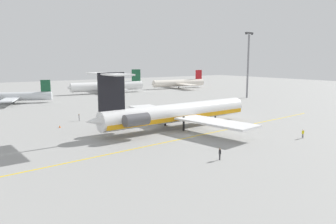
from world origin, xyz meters
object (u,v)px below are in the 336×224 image
(main_jetliner, at_px, (174,113))
(ground_crew_portside, at_px, (303,133))
(airliner_far_right, at_px, (177,83))
(safety_cone_nose, at_px, (60,126))
(ground_crew_near_nose, at_px, (210,107))
(safety_cone_wingtip, at_px, (187,108))
(ground_crew_near_tail, at_px, (79,116))
(ground_crew_starboard, at_px, (220,152))
(airliner_mid_left, at_px, (11,97))
(light_mast, at_px, (248,62))
(airliner_mid_right, at_px, (106,86))

(main_jetliner, xyz_separation_m, ground_crew_portside, (14.31, -21.07, -2.27))
(airliner_far_right, height_order, safety_cone_nose, airliner_far_right)
(ground_crew_near_nose, height_order, safety_cone_wingtip, ground_crew_near_nose)
(ground_crew_near_tail, bearing_deg, main_jetliner, -30.96)
(safety_cone_wingtip, bearing_deg, ground_crew_portside, -97.46)
(ground_crew_near_nose, distance_m, ground_crew_starboard, 47.42)
(airliner_mid_left, relative_size, safety_cone_nose, 45.71)
(ground_crew_near_nose, bearing_deg, ground_crew_starboard, 108.66)
(light_mast, bearing_deg, ground_crew_near_tail, -171.37)
(airliner_mid_right, relative_size, safety_cone_nose, 61.94)
(airliner_mid_left, distance_m, safety_cone_wingtip, 59.58)
(airliner_mid_right, distance_m, ground_crew_near_nose, 63.96)
(ground_crew_starboard, relative_size, light_mast, 0.07)
(ground_crew_starboard, xyz_separation_m, safety_cone_wingtip, (27.64, 43.17, -0.84))
(airliner_mid_left, height_order, safety_cone_wingtip, airliner_mid_left)
(airliner_far_right, relative_size, ground_crew_near_tail, 18.16)
(ground_crew_starboard, height_order, safety_cone_nose, ground_crew_starboard)
(airliner_mid_right, bearing_deg, main_jetliner, 81.25)
(ground_crew_near_tail, relative_size, safety_cone_wingtip, 3.07)
(ground_crew_portside, bearing_deg, ground_crew_near_tail, 89.45)
(airliner_far_right, bearing_deg, light_mast, 91.34)
(ground_crew_near_tail, relative_size, safety_cone_nose, 3.07)
(airliner_far_right, relative_size, ground_crew_portside, 18.48)
(ground_crew_portside, distance_m, light_mast, 67.90)
(airliner_mid_left, bearing_deg, light_mast, 177.09)
(ground_crew_starboard, distance_m, safety_cone_wingtip, 51.27)
(ground_crew_near_tail, height_order, ground_crew_portside, ground_crew_near_tail)
(safety_cone_nose, height_order, safety_cone_wingtip, same)
(airliner_mid_left, height_order, safety_cone_nose, airliner_mid_left)
(airliner_mid_right, height_order, safety_cone_wingtip, airliner_mid_right)
(airliner_mid_right, xyz_separation_m, ground_crew_near_nose, (3.55, -63.84, -1.87))
(airliner_mid_left, xyz_separation_m, ground_crew_near_tail, (7.36, -44.41, -1.20))
(ground_crew_near_tail, bearing_deg, airliner_mid_left, 123.84)
(main_jetliner, relative_size, safety_cone_nose, 76.07)
(airliner_mid_left, height_order, ground_crew_near_tail, airliner_mid_left)
(airliner_far_right, bearing_deg, airliner_mid_right, 9.41)
(ground_crew_near_tail, bearing_deg, airliner_mid_right, 84.88)
(airliner_far_right, xyz_separation_m, ground_crew_portside, (-45.96, -101.81, -1.64))
(ground_crew_near_nose, height_order, ground_crew_portside, ground_crew_near_nose)
(airliner_far_right, relative_size, safety_cone_wingtip, 55.68)
(airliner_mid_right, height_order, ground_crew_near_nose, airliner_mid_right)
(airliner_mid_right, height_order, ground_crew_starboard, airliner_mid_right)
(main_jetliner, height_order, ground_crew_portside, main_jetliner)
(airliner_far_right, height_order, ground_crew_portside, airliner_far_right)
(main_jetliner, relative_size, airliner_mid_left, 1.66)
(main_jetliner, bearing_deg, ground_crew_near_nose, 28.87)
(ground_crew_portside, height_order, safety_cone_nose, ground_crew_portside)
(airliner_mid_right, xyz_separation_m, safety_cone_nose, (-39.20, -63.51, -2.72))
(airliner_mid_left, relative_size, ground_crew_near_nose, 14.17)
(airliner_mid_left, xyz_separation_m, airliner_far_right, (81.36, 16.44, 0.42))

